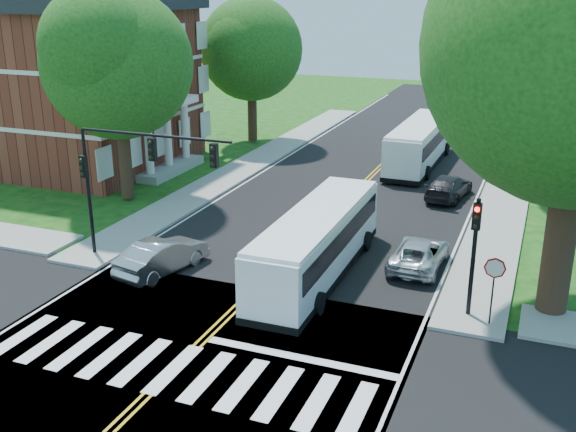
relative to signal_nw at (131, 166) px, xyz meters
The scene contains 21 objects.
ground 9.74m from the signal_nw, 47.67° to the right, with size 140.00×140.00×0.00m, color #143E0F.
road 13.69m from the signal_nw, 63.16° to the left, with size 14.00×96.00×0.01m, color black.
cross_road 9.73m from the signal_nw, 47.67° to the right, with size 60.00×12.00×0.01m, color black.
center_line 17.20m from the signal_nw, 69.39° to the left, with size 0.36×70.00×0.01m, color gold.
edge_line_w 16.20m from the signal_nw, 93.47° to the left, with size 0.12×70.00×0.01m, color silver.
edge_line_e 20.54m from the signal_nw, 50.90° to the left, with size 0.12×70.00×0.01m, color silver.
crosswalk 10.07m from the signal_nw, 49.80° to the right, with size 12.60×3.00×0.01m, color silver.
stop_bar 11.40m from the signal_nw, 27.30° to the right, with size 6.60×0.40×0.01m, color silver.
sidewalk_nw 19.22m from the signal_nw, 97.50° to the left, with size 2.60×40.00×0.15m, color gray.
sidewalk_ne 23.75m from the signal_nw, 52.69° to the left, with size 2.60×40.00×0.15m, color gray.
tree_west_near 9.96m from the signal_nw, 126.70° to the left, with size 8.00×8.00×11.40m.
tree_west_far 24.27m from the signal_nw, 102.31° to the left, with size 7.60×7.60×10.67m.
brick_building 21.08m from the signal_nw, 139.86° to the left, with size 20.00×13.00×10.80m.
signal_nw is the anchor object (origin of this frame).
signal_ne 14.13m from the signal_nw, ahead, with size 0.30×0.46×4.40m.
stop_sign 15.05m from the signal_nw, ahead, with size 0.76×0.08×2.53m.
bus_lead 8.37m from the signal_nw, 11.67° to the left, with size 2.70×10.90×2.81m.
bus_follow 22.91m from the signal_nw, 69.05° to the left, with size 2.82×11.17×2.88m.
hatchback 3.97m from the signal_nw, 15.88° to the right, with size 1.53×4.39×1.45m, color #A4A7AB.
suv 12.73m from the signal_nw, 19.45° to the left, with size 2.03×4.40×1.22m, color silver.
dark_sedan 18.66m from the signal_nw, 52.54° to the left, with size 1.83×4.50×1.31m, color black.
Camera 1 is at (10.14, -16.43, 11.53)m, focal length 42.00 mm.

